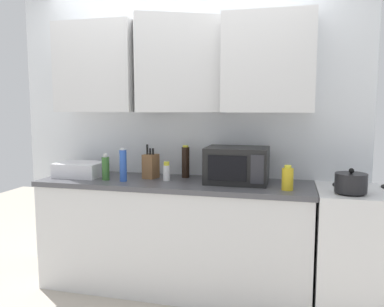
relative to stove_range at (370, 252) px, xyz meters
name	(u,v)px	position (x,y,z in m)	size (l,w,h in m)	color
wall_back_with_cabinets	(182,97)	(-1.48, 0.25, 1.12)	(3.06, 0.58, 2.60)	white
counter_run	(174,235)	(-1.48, 0.02, 0.00)	(2.19, 0.63, 0.90)	silver
stove_range	(370,252)	(0.00, 0.00, 0.00)	(0.76, 0.64, 0.91)	silver
kettle	(351,183)	(-0.17, -0.14, 0.53)	(0.21, 0.21, 0.17)	black
microwave	(237,165)	(-0.98, 0.07, 0.59)	(0.48, 0.37, 0.28)	black
dish_rack	(80,169)	(-2.32, 0.02, 0.51)	(0.38, 0.30, 0.12)	silver
knife_block	(151,166)	(-1.70, 0.09, 0.55)	(0.12, 0.14, 0.28)	brown
bottle_yellow_mustard	(288,179)	(-0.59, -0.12, 0.53)	(0.08, 0.08, 0.18)	gold
bottle_blue_cleaner	(123,165)	(-1.87, -0.10, 0.58)	(0.06, 0.06, 0.27)	#2D56B7
bottle_soy_dark	(186,162)	(-1.43, 0.19, 0.58)	(0.06, 0.06, 0.27)	black
bottle_white_jar	(167,172)	(-1.54, 0.02, 0.52)	(0.06, 0.06, 0.15)	white
bottle_green_oil	(106,168)	(-2.03, -0.08, 0.55)	(0.06, 0.06, 0.22)	#386B2D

